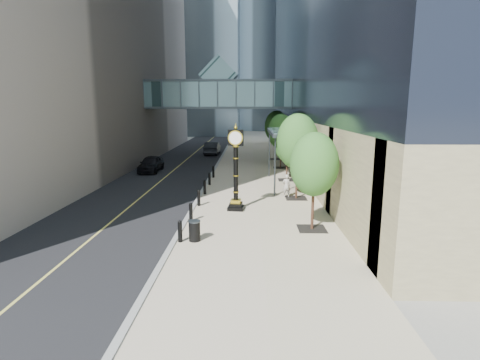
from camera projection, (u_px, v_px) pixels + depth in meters
name	position (u px, v px, depth m)	size (l,w,h in m)	color
ground	(239.00, 252.00, 16.00)	(320.00, 320.00, 0.00)	gray
road	(199.00, 149.00, 55.43)	(8.00, 180.00, 0.02)	black
sidewalk	(253.00, 149.00, 55.23)	(8.00, 180.00, 0.06)	tan
curb	(226.00, 149.00, 55.33)	(0.25, 180.00, 0.07)	gray
distant_tower_c	(231.00, 29.00, 127.73)	(22.00, 22.00, 65.00)	#9FB7C8
skywalk	(219.00, 93.00, 42.09)	(17.00, 4.20, 5.80)	slate
entrance_canopy	(289.00, 132.00, 28.86)	(3.00, 8.00, 4.38)	#383F44
bollard_row	(202.00, 193.00, 24.80)	(0.20, 16.20, 0.90)	black
street_trees	(286.00, 136.00, 31.92)	(2.77, 28.57, 5.69)	black
street_clock	(236.00, 174.00, 22.04)	(1.02, 1.02, 4.97)	black
trash_bin	(195.00, 231.00, 17.09)	(0.52, 0.52, 0.90)	black
pedestrian	(286.00, 186.00, 25.46)	(0.57, 0.37, 1.56)	#AAA49C
car_near	(151.00, 164.00, 35.79)	(1.80, 4.46, 1.52)	black
car_far	(212.00, 148.00, 49.18)	(1.74, 4.98, 1.64)	black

